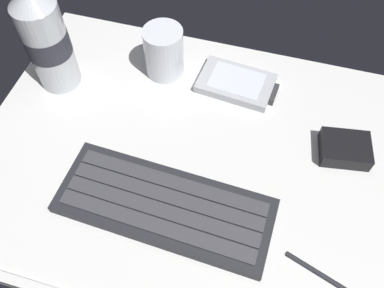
{
  "coord_description": "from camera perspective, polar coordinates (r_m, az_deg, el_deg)",
  "views": [
    {
      "loc": [
        8.46,
        -29.81,
        50.77
      ],
      "look_at": [
        0.0,
        0.0,
        3.0
      ],
      "focal_mm": 37.78,
      "sensor_mm": 36.0,
      "label": 1
    }
  ],
  "objects": [
    {
      "name": "charger_block",
      "position": [
        0.63,
        20.79,
        -0.65
      ],
      "size": [
        7.77,
        6.6,
        2.4
      ],
      "primitive_type": "cube",
      "rotation": [
        0.0,
        0.0,
        0.15
      ],
      "color": "black",
      "rests_on": "ground_plane"
    },
    {
      "name": "juice_cup",
      "position": [
        0.67,
        -3.97,
        12.63
      ],
      "size": [
        6.4,
        6.4,
        8.5
      ],
      "color": "silver",
      "rests_on": "ground_plane"
    },
    {
      "name": "ground_plane",
      "position": [
        0.6,
        -0.06,
        -2.24
      ],
      "size": [
        64.0,
        48.0,
        2.8
      ],
      "color": "silver"
    },
    {
      "name": "water_bottle",
      "position": [
        0.66,
        -19.94,
        13.83
      ],
      "size": [
        6.73,
        6.73,
        20.8
      ],
      "color": "silver",
      "rests_on": "ground_plane"
    },
    {
      "name": "stylus_pen",
      "position": [
        0.55,
        17.83,
        -17.09
      ],
      "size": [
        9.24,
        3.65,
        0.7
      ],
      "primitive_type": "cylinder",
      "rotation": [
        0.0,
        1.57,
        -0.32
      ],
      "color": "#26262B",
      "rests_on": "ground_plane"
    },
    {
      "name": "keyboard",
      "position": [
        0.55,
        -3.86,
        -8.66
      ],
      "size": [
        29.48,
        12.32,
        1.7
      ],
      "color": "#232328",
      "rests_on": "ground_plane"
    },
    {
      "name": "handheld_device",
      "position": [
        0.67,
        6.35,
        8.51
      ],
      "size": [
        13.3,
        8.74,
        1.5
      ],
      "color": "#B7BABF",
      "rests_on": "ground_plane"
    }
  ]
}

